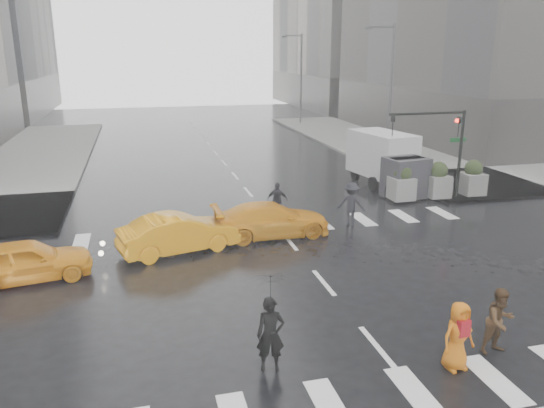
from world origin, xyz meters
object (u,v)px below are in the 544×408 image
object	(u,v)px
traffic_signal_pole	(444,137)
pedestrian_brown	(500,321)
taxi_front	(26,261)
taxi_mid	(178,233)
pedestrian_orange	(458,336)
box_truck	(388,160)

from	to	relation	value
traffic_signal_pole	pedestrian_brown	distance (m)	14.59
taxi_front	taxi_mid	xyz separation A→B (m)	(5.03, 1.42, 0.03)
taxi_front	pedestrian_orange	bearing A→B (deg)	-136.19
taxi_front	taxi_mid	world-z (taller)	taxi_mid
pedestrian_brown	taxi_front	distance (m)	14.29
pedestrian_brown	taxi_mid	xyz separation A→B (m)	(-7.11, 8.96, -0.12)
taxi_front	box_truck	world-z (taller)	box_truck
pedestrian_orange	taxi_mid	size ratio (longest dim) A/B	0.38
pedestrian_brown	taxi_front	bearing A→B (deg)	141.32
traffic_signal_pole	box_truck	bearing A→B (deg)	118.16
pedestrian_brown	pedestrian_orange	bearing A→B (deg)	-171.97
pedestrian_brown	taxi_front	xyz separation A→B (m)	(-12.15, 7.54, -0.16)
traffic_signal_pole	pedestrian_orange	xyz separation A→B (m)	(-7.63, -13.36, -2.36)
box_truck	pedestrian_brown	bearing A→B (deg)	-115.96
pedestrian_brown	pedestrian_orange	distance (m)	1.46
traffic_signal_pole	taxi_mid	xyz separation A→B (m)	(-13.33, -4.02, -2.49)
box_truck	pedestrian_orange	bearing A→B (deg)	-120.09
pedestrian_orange	pedestrian_brown	bearing A→B (deg)	7.38
box_truck	taxi_front	bearing A→B (deg)	-163.25
pedestrian_orange	taxi_front	size ratio (longest dim) A/B	0.41
traffic_signal_pole	pedestrian_orange	bearing A→B (deg)	-119.73
pedestrian_brown	box_truck	bearing A→B (deg)	66.53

